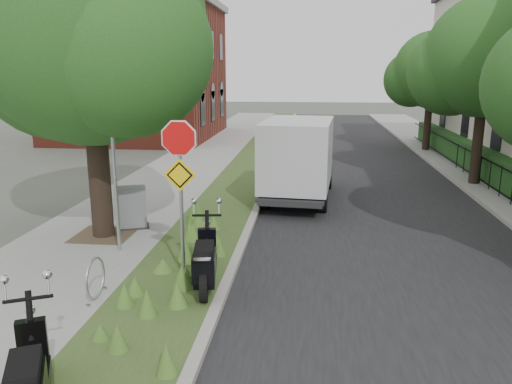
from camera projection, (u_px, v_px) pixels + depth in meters
The scene contains 19 objects.
ground at pixel (249, 296), 9.31m from camera, with size 120.00×120.00×0.00m, color #4C5147.
sidewalk_near at pixel (173, 177), 19.40m from camera, with size 3.50×60.00×0.12m, color gray.
verge at pixel (243, 179), 19.11m from camera, with size 2.00×60.00×0.12m, color #304F21.
kerb_near at pixel (269, 180), 19.00m from camera, with size 0.20×60.00×0.13m, color #9E9991.
road at pixel (362, 183), 18.64m from camera, with size 7.00×60.00×0.01m, color black.
kerb_far at pixel (459, 184), 18.25m from camera, with size 0.20×60.00×0.13m, color #9E9991.
footpath_far at pixel (507, 185), 18.07m from camera, with size 3.20×60.00×0.12m, color gray.
street_tree_main at pixel (87, 39), 11.37m from camera, with size 6.21×5.54×7.66m.
bare_post at pixel (114, 164), 10.89m from camera, with size 0.08×0.08×4.00m.
bike_hoop at pixel (95, 278), 8.90m from camera, with size 0.06×0.78×0.77m.
sign_assembly at pixel (180, 167), 9.47m from camera, with size 0.94×0.08×3.22m.
fence_far at pixel (481, 168), 18.03m from camera, with size 0.04×24.00×1.00m.
hedge_far at pixel (501, 169), 17.96m from camera, with size 1.00×24.00×1.10m, color #184117.
brick_building at pixel (140, 69), 30.57m from camera, with size 9.40×10.40×8.30m.
far_tree_b at pixel (484, 63), 17.23m from camera, with size 4.83×4.31×6.56m.
far_tree_c at pixel (430, 74), 25.05m from camera, with size 4.37×3.89×5.93m.
scooter_far at pixel (205, 267), 9.21m from camera, with size 0.59×1.95×0.93m.
box_truck at pixel (299, 155), 15.96m from camera, with size 2.32×5.09×2.24m.
utility_cabinet at pixel (132, 208), 12.91m from camera, with size 0.95×0.79×1.08m.
Camera 1 is at (1.07, -8.51, 4.10)m, focal length 35.00 mm.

